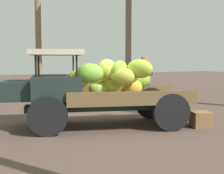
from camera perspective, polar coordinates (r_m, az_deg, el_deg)
ground_plane at (r=7.81m, az=-1.97°, el=-7.16°), size 60.00×60.00×0.00m
truck at (r=7.58m, az=-3.73°, el=-0.10°), size 4.66×2.63×1.88m
farmer at (r=9.71m, az=5.89°, el=1.10°), size 0.52×0.48×1.74m
wooden_crate at (r=8.00m, az=15.99°, el=-5.71°), size 0.60×0.64×0.37m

